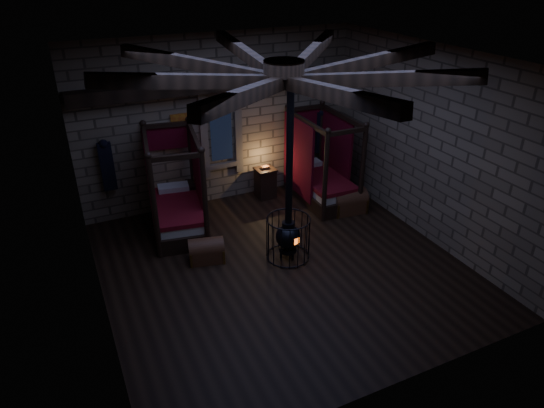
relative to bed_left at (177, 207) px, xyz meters
name	(u,v)px	position (x,y,z in m)	size (l,w,h in m)	color
room	(281,85)	(1.50, -2.35, 3.18)	(7.02, 7.02, 4.29)	black
bed_left	(177,207)	(0.00, 0.00, 0.00)	(1.47, 2.33, 2.27)	black
bed_right	(320,179)	(3.78, -0.05, -0.01)	(1.16, 2.16, 2.24)	black
trunk_left	(206,251)	(0.17, -1.58, -0.33)	(0.81, 0.61, 0.53)	#552F1A
trunk_right	(349,202)	(4.05, -1.01, -0.29)	(0.90, 0.63, 0.62)	#552F1A
nightstand_left	(197,196)	(0.67, 0.65, -0.16)	(0.56, 0.54, 0.95)	black
nightstand_right	(265,183)	(2.52, 0.62, -0.15)	(0.52, 0.50, 0.88)	black
stove	(288,233)	(1.77, -2.20, 0.03)	(0.92, 0.92, 4.05)	black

